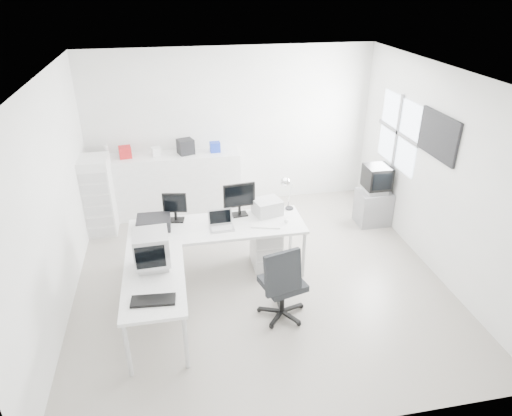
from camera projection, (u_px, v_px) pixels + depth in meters
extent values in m
cube|color=beige|center=(259.00, 277.00, 6.47)|extent=(5.00, 5.00, 0.01)
cube|color=white|center=(259.00, 75.00, 5.19)|extent=(5.00, 5.00, 0.01)
cube|color=white|center=(231.00, 129.00, 8.01)|extent=(5.00, 0.02, 2.80)
cube|color=white|center=(53.00, 204.00, 5.41)|extent=(0.02, 5.00, 2.80)
cube|color=white|center=(438.00, 173.00, 6.25)|extent=(0.02, 5.00, 2.80)
cube|color=silver|center=(266.00, 246.00, 6.63)|extent=(0.40, 0.50, 0.60)
cube|color=black|center=(154.00, 223.00, 6.17)|extent=(0.46, 0.36, 0.16)
cube|color=silver|center=(266.00, 226.00, 6.24)|extent=(0.42, 0.22, 0.02)
sphere|color=silver|center=(286.00, 221.00, 6.32)|extent=(0.05, 0.05, 0.05)
cube|color=#B7B7B7|center=(267.00, 207.00, 6.53)|extent=(0.44, 0.40, 0.21)
cube|color=black|center=(153.00, 300.00, 4.80)|extent=(0.48, 0.22, 0.03)
cube|color=slate|center=(373.00, 207.00, 7.75)|extent=(0.54, 0.44, 0.59)
cube|color=silver|center=(177.00, 184.00, 8.00)|extent=(2.19, 0.55, 1.09)
cube|color=#B1191C|center=(125.00, 152.00, 7.57)|extent=(0.22, 0.20, 0.19)
cube|color=silver|center=(156.00, 152.00, 7.67)|extent=(0.18, 0.16, 0.14)
cube|color=black|center=(186.00, 147.00, 7.73)|extent=(0.31, 0.30, 0.25)
cube|color=#1730A7|center=(215.00, 147.00, 7.83)|extent=(0.18, 0.16, 0.17)
cylinder|color=silver|center=(107.00, 152.00, 7.55)|extent=(0.07, 0.07, 0.22)
cube|color=silver|center=(99.00, 195.00, 7.35)|extent=(0.45, 0.54, 1.29)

